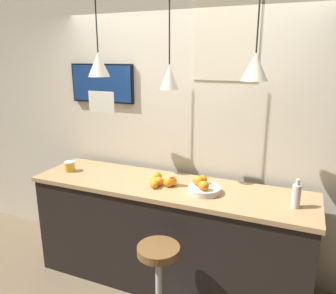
{
  "coord_description": "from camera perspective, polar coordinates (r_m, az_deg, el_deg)",
  "views": [
    {
      "loc": [
        1.05,
        -1.78,
        2.09
      ],
      "look_at": [
        0.0,
        0.73,
        1.34
      ],
      "focal_mm": 35.0,
      "sensor_mm": 36.0,
      "label": 1
    }
  ],
  "objects": [
    {
      "name": "back_wall",
      "position": [
        3.2,
        3.07,
        3.85
      ],
      "size": [
        8.0,
        0.06,
        2.9
      ],
      "color": "beige",
      "rests_on": "ground_plane"
    },
    {
      "name": "bar_stool",
      "position": [
        2.67,
        -1.63,
        -22.22
      ],
      "size": [
        0.41,
        0.41,
        0.75
      ],
      "color": "#B7B7BC",
      "rests_on": "ground_plane"
    },
    {
      "name": "mounted_tv",
      "position": [
        3.51,
        -11.42,
        10.82
      ],
      "size": [
        0.72,
        0.04,
        0.39
      ],
      "color": "black"
    },
    {
      "name": "spread_jar",
      "position": [
        3.4,
        -16.77,
        -3.25
      ],
      "size": [
        0.1,
        0.1,
        0.1
      ],
      "color": "gold",
      "rests_on": "service_counter"
    },
    {
      "name": "hanging_menu_board",
      "position": [
        2.76,
        -11.54,
        7.72
      ],
      "size": [
        0.24,
        0.01,
        0.17
      ],
      "color": "white"
    },
    {
      "name": "pendant_lamp_right",
      "position": [
        2.57,
        14.95,
        13.42
      ],
      "size": [
        0.2,
        0.2,
        0.88
      ],
      "color": "black"
    },
    {
      "name": "pendant_lamp_middle",
      "position": [
        2.75,
        0.25,
        12.29
      ],
      "size": [
        0.16,
        0.16,
        0.97
      ],
      "color": "black"
    },
    {
      "name": "service_counter",
      "position": [
        3.16,
        0.0,
        -14.93
      ],
      "size": [
        2.53,
        0.66,
        0.99
      ],
      "color": "black",
      "rests_on": "ground_plane"
    },
    {
      "name": "wall_poster",
      "position": [
        3.0,
        10.02,
        18.74
      ],
      "size": [
        0.57,
        0.01,
        0.78
      ],
      "color": "beige"
    },
    {
      "name": "orange_pile",
      "position": [
        2.91,
        -1.45,
        -5.96
      ],
      "size": [
        0.26,
        0.25,
        0.08
      ],
      "color": "orange",
      "rests_on": "service_counter"
    },
    {
      "name": "pendant_lamp_left",
      "position": [
        3.08,
        -12.0,
        13.94
      ],
      "size": [
        0.2,
        0.2,
        0.88
      ],
      "color": "black"
    },
    {
      "name": "juice_bottle",
      "position": [
        2.66,
        21.43,
        -7.88
      ],
      "size": [
        0.07,
        0.07,
        0.23
      ],
      "color": "silver",
      "rests_on": "service_counter"
    },
    {
      "name": "fruit_bowl",
      "position": [
        2.77,
        6.12,
        -6.95
      ],
      "size": [
        0.27,
        0.27,
        0.13
      ],
      "color": "beige",
      "rests_on": "service_counter"
    }
  ]
}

